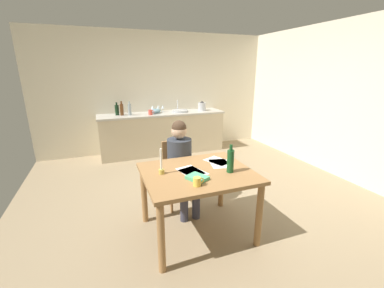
# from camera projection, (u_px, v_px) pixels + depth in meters

# --- Properties ---
(ground_plane) EXTENTS (5.20, 5.20, 0.04)m
(ground_plane) POSITION_uv_depth(u_px,v_px,m) (201.00, 198.00, 3.68)
(ground_plane) COLOR #937F60
(wall_back) EXTENTS (5.20, 0.12, 2.60)m
(wall_back) POSITION_uv_depth(u_px,v_px,m) (158.00, 93.00, 5.63)
(wall_back) COLOR silver
(wall_back) RESTS_ON ground
(wall_right) EXTENTS (0.12, 5.20, 2.60)m
(wall_right) POSITION_uv_depth(u_px,v_px,m) (345.00, 101.00, 4.17)
(wall_right) COLOR silver
(wall_right) RESTS_ON ground
(kitchen_counter) EXTENTS (2.72, 0.64, 0.90)m
(kitchen_counter) POSITION_uv_depth(u_px,v_px,m) (163.00, 133.00, 5.55)
(kitchen_counter) COLOR beige
(kitchen_counter) RESTS_ON ground
(dining_table) EXTENTS (1.16, 0.98, 0.76)m
(dining_table) POSITION_uv_depth(u_px,v_px,m) (197.00, 181.00, 2.71)
(dining_table) COLOR #9E7042
(dining_table) RESTS_ON ground
(chair_at_table) EXTENTS (0.41, 0.41, 0.88)m
(chair_at_table) POSITION_uv_depth(u_px,v_px,m) (178.00, 170.00, 3.41)
(chair_at_table) COLOR #9E7042
(chair_at_table) RESTS_ON ground
(person_seated) EXTENTS (0.33, 0.60, 1.19)m
(person_seated) POSITION_uv_depth(u_px,v_px,m) (181.00, 161.00, 3.23)
(person_seated) COLOR #333842
(person_seated) RESTS_ON ground
(coffee_mug) EXTENTS (0.11, 0.07, 0.09)m
(coffee_mug) POSITION_uv_depth(u_px,v_px,m) (197.00, 182.00, 2.34)
(coffee_mug) COLOR #F2CC4C
(coffee_mug) RESTS_ON dining_table
(candlestick) EXTENTS (0.06, 0.06, 0.28)m
(candlestick) POSITION_uv_depth(u_px,v_px,m) (161.00, 167.00, 2.59)
(candlestick) COLOR gold
(candlestick) RESTS_ON dining_table
(book_magazine) EXTENTS (0.23, 0.25, 0.03)m
(book_magazine) POSITION_uv_depth(u_px,v_px,m) (197.00, 178.00, 2.48)
(book_magazine) COLOR #51B47F
(book_magazine) RESTS_ON dining_table
(paper_letter) EXTENTS (0.27, 0.33, 0.00)m
(paper_letter) POSITION_uv_depth(u_px,v_px,m) (220.00, 164.00, 2.90)
(paper_letter) COLOR white
(paper_letter) RESTS_ON dining_table
(paper_bill) EXTENTS (0.29, 0.35, 0.00)m
(paper_bill) POSITION_uv_depth(u_px,v_px,m) (193.00, 172.00, 2.65)
(paper_bill) COLOR white
(paper_bill) RESTS_ON dining_table
(paper_envelope) EXTENTS (0.27, 0.34, 0.00)m
(paper_envelope) POSITION_uv_depth(u_px,v_px,m) (190.00, 171.00, 2.68)
(paper_envelope) COLOR white
(paper_envelope) RESTS_ON dining_table
(paper_receipt) EXTENTS (0.31, 0.36, 0.00)m
(paper_receipt) POSITION_uv_depth(u_px,v_px,m) (218.00, 161.00, 2.98)
(paper_receipt) COLOR white
(paper_receipt) RESTS_ON dining_table
(wine_bottle_on_table) EXTENTS (0.07, 0.07, 0.31)m
(wine_bottle_on_table) POSITION_uv_depth(u_px,v_px,m) (230.00, 161.00, 2.62)
(wine_bottle_on_table) COLOR #194C23
(wine_bottle_on_table) RESTS_ON dining_table
(sink_unit) EXTENTS (0.36, 0.36, 0.24)m
(sink_unit) POSITION_uv_depth(u_px,v_px,m) (180.00, 111.00, 5.55)
(sink_unit) COLOR #B2B7BC
(sink_unit) RESTS_ON kitchen_counter
(bottle_oil) EXTENTS (0.08, 0.08, 0.26)m
(bottle_oil) POSITION_uv_depth(u_px,v_px,m) (117.00, 110.00, 5.13)
(bottle_oil) COLOR black
(bottle_oil) RESTS_ON kitchen_counter
(bottle_vinegar) EXTENTS (0.07, 0.07, 0.29)m
(bottle_vinegar) POSITION_uv_depth(u_px,v_px,m) (122.00, 109.00, 5.10)
(bottle_vinegar) COLOR #593319
(bottle_vinegar) RESTS_ON kitchen_counter
(bottle_wine_red) EXTENTS (0.07, 0.07, 0.28)m
(bottle_wine_red) POSITION_uv_depth(u_px,v_px,m) (130.00, 109.00, 5.13)
(bottle_wine_red) COLOR #8C999E
(bottle_wine_red) RESTS_ON kitchen_counter
(mixing_bowl) EXTENTS (0.21, 0.21, 0.10)m
(mixing_bowl) POSITION_uv_depth(u_px,v_px,m) (156.00, 111.00, 5.39)
(mixing_bowl) COLOR #668C99
(mixing_bowl) RESTS_ON kitchen_counter
(stovetop_kettle) EXTENTS (0.18, 0.18, 0.22)m
(stovetop_kettle) POSITION_uv_depth(u_px,v_px,m) (202.00, 106.00, 5.71)
(stovetop_kettle) COLOR #B7BABF
(stovetop_kettle) RESTS_ON kitchen_counter
(wine_glass_near_sink) EXTENTS (0.07, 0.07, 0.15)m
(wine_glass_near_sink) POSITION_uv_depth(u_px,v_px,m) (163.00, 107.00, 5.54)
(wine_glass_near_sink) COLOR silver
(wine_glass_near_sink) RESTS_ON kitchen_counter
(wine_glass_by_kettle) EXTENTS (0.07, 0.07, 0.15)m
(wine_glass_by_kettle) POSITION_uv_depth(u_px,v_px,m) (158.00, 107.00, 5.51)
(wine_glass_by_kettle) COLOR silver
(wine_glass_by_kettle) RESTS_ON kitchen_counter
(wine_glass_back_left) EXTENTS (0.07, 0.07, 0.15)m
(wine_glass_back_left) POSITION_uv_depth(u_px,v_px,m) (153.00, 107.00, 5.46)
(wine_glass_back_left) COLOR silver
(wine_glass_back_left) RESTS_ON kitchen_counter
(teacup_on_counter) EXTENTS (0.12, 0.08, 0.10)m
(teacup_on_counter) POSITION_uv_depth(u_px,v_px,m) (151.00, 112.00, 5.18)
(teacup_on_counter) COLOR #D84C3F
(teacup_on_counter) RESTS_ON kitchen_counter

